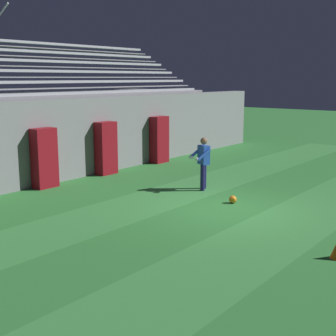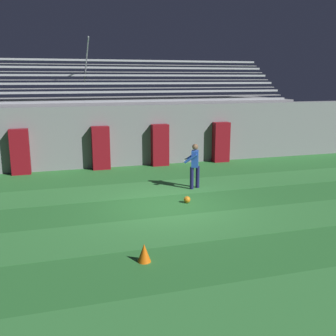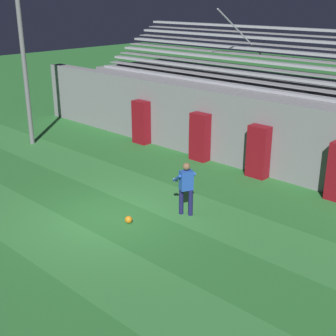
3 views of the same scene
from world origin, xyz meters
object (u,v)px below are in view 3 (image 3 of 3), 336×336
padding_pillar_gate_right (258,152)px  soccer_ball (129,220)px  floodlight_pole (21,34)px  padding_pillar_far_left (141,122)px  goalkeeper (186,185)px  padding_pillar_gate_left (200,137)px

padding_pillar_gate_right → soccer_ball: bearing=-96.6°
soccer_ball → floodlight_pole: bearing=165.4°
soccer_ball → padding_pillar_gate_right: bearing=83.4°
padding_pillar_far_left → goalkeeper: (6.30, -4.18, -0.01)m
goalkeeper → soccer_ball: size_ratio=7.59×
padding_pillar_gate_left → padding_pillar_far_left: size_ratio=1.00×
floodlight_pole → goalkeeper: (9.84, -0.75, -3.83)m
padding_pillar_gate_left → soccer_ball: padding_pillar_gate_left is taller
padding_pillar_gate_left → padding_pillar_far_left: (-3.39, 0.00, 0.00)m
padding_pillar_gate_right → soccer_ball: (-0.66, -5.77, -0.85)m
padding_pillar_gate_left → padding_pillar_gate_right: (2.74, 0.00, 0.00)m
padding_pillar_gate_right → padding_pillar_far_left: same height
padding_pillar_far_left → goalkeeper: size_ratio=1.16×
soccer_ball → goalkeeper: bearing=62.5°
padding_pillar_far_left → soccer_ball: 8.00m
padding_pillar_gate_right → padding_pillar_gate_left: bearing=180.0°
goalkeeper → soccer_ball: bearing=-117.5°
padding_pillar_gate_left → soccer_ball: 6.19m
padding_pillar_gate_right → floodlight_pole: (-9.68, -3.43, 3.82)m
padding_pillar_gate_right → soccer_ball: 5.87m
goalkeeper → padding_pillar_far_left: bearing=146.4°
padding_pillar_far_left → floodlight_pole: 6.24m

